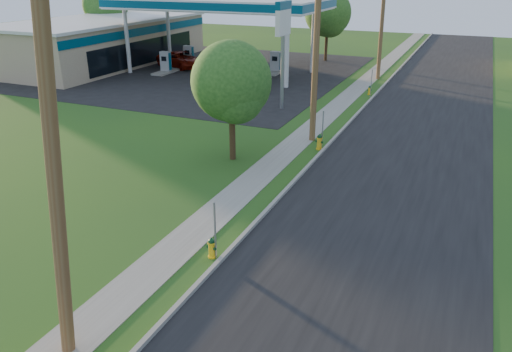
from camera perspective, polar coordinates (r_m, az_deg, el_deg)
The scene contains 25 objects.
ground_plane at distance 13.76m, azimuth -14.18°, elevation -17.36°, with size 140.00×140.00×0.00m, color #24481D.
road at distance 20.17m, azimuth 14.16°, elevation -3.63°, with size 8.00×120.00×0.02m, color black.
curb at distance 21.02m, azimuth 3.44°, elevation -1.63°, with size 0.15×120.00×0.15m, color gray.
sidewalk at distance 21.65m, azimuth -0.90°, elevation -1.01°, with size 1.50×120.00×0.03m, color gray.
forecourt at distance 46.99m, azimuth -6.23°, elevation 11.83°, with size 26.00×28.00×0.02m, color black.
utility_pole_near at distance 11.08m, azimuth -22.10°, elevation 0.35°, with size 1.40×0.32×9.48m.
utility_pole_mid at distance 26.43m, azimuth 6.89°, elevation 14.33°, with size 1.40×0.32×9.80m.
utility_pole_far at distance 43.87m, azimuth 14.22°, elevation 16.87°, with size 1.40×0.32×9.50m.
sign_post_near at distance 15.96m, azimuth -4.70°, elevation -6.28°, with size 0.05×0.04×2.00m, color gray.
sign_post_mid at distance 26.12m, azimuth 7.61°, elevation 5.29°, with size 0.05×0.04×2.00m, color gray.
sign_post_far at distance 37.65m, azimuth 13.03°, elevation 10.25°, with size 0.05×0.04×2.00m, color gray.
gas_canopy at distance 45.31m, azimuth -4.24°, elevation 19.01°, with size 18.18×9.18×6.40m.
fuel_pump_nw at distance 46.49m, azimuth -10.26°, elevation 12.39°, with size 1.20×3.20×1.90m.
fuel_pump_ne at distance 42.23m, azimuth 0.21°, elevation 11.73°, with size 1.20×3.20×1.90m.
fuel_pump_sw at distance 49.82m, azimuth -7.68°, elevation 13.21°, with size 1.20×3.20×1.90m.
fuel_pump_se at distance 45.86m, azimuth 2.25°, elevation 12.58°, with size 1.20×3.20×1.90m.
convenience_store at distance 52.94m, azimuth -17.08°, elevation 14.54°, with size 10.40×22.40×4.25m.
price_pylon at distance 32.80m, azimuth 3.13°, elevation 16.88°, with size 0.34×2.04×6.85m.
tree_verge at distance 23.54m, azimuth -2.69°, elevation 10.34°, with size 3.79×3.79×5.74m.
tree_lot at distance 52.13m, azimuth 8.29°, elevation 17.74°, with size 4.58×4.58×6.94m.
tree_back at distance 60.39m, azimuth -16.80°, elevation 18.02°, with size 4.92×4.92×7.46m.
hydrant_near at distance 16.34m, azimuth -5.09°, elevation -8.18°, with size 0.37×0.33×0.72m.
hydrant_mid at distance 26.05m, azimuth 7.25°, elevation 3.89°, with size 0.44×0.39×0.84m.
hydrant_far at distance 38.54m, azimuth 12.85°, elevation 9.54°, with size 0.35×0.32×0.69m.
car_red at distance 49.04m, azimuth -8.55°, elevation 13.03°, with size 2.45×5.32×1.48m, color #6B1106.
Camera 1 is at (7.04, -8.03, 8.69)m, focal length 35.00 mm.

